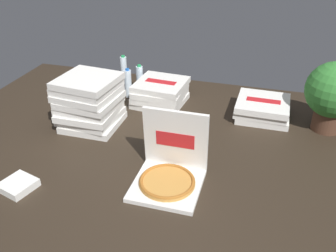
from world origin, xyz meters
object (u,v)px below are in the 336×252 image
(pizza_stack_center_far, at_px, (160,93))
(water_bottle_0, at_px, (124,69))
(ice_bucket, at_px, (109,84))
(water_bottle_1, at_px, (120,87))
(potted_plant, at_px, (334,93))
(pizza_stack_left_near, at_px, (90,102))
(open_pizza_box, at_px, (170,170))
(napkin_pile, at_px, (18,185))
(water_bottle_2, at_px, (128,83))
(pizza_stack_right_near, at_px, (262,108))
(water_bottle_3, at_px, (140,79))

(pizza_stack_center_far, bearing_deg, water_bottle_0, 143.38)
(pizza_stack_center_far, bearing_deg, ice_bucket, 169.12)
(pizza_stack_center_far, height_order, water_bottle_1, water_bottle_1)
(potted_plant, bearing_deg, pizza_stack_center_far, 176.72)
(pizza_stack_center_far, xyz_separation_m, water_bottle_1, (-0.32, -0.05, 0.03))
(pizza_stack_left_near, xyz_separation_m, water_bottle_1, (0.05, 0.43, -0.07))
(open_pizza_box, bearing_deg, pizza_stack_left_near, 146.88)
(pizza_stack_center_far, height_order, napkin_pile, pizza_stack_center_far)
(potted_plant, xyz_separation_m, napkin_pile, (-1.69, -1.16, -0.26))
(pizza_stack_center_far, distance_m, ice_bucket, 0.50)
(water_bottle_0, relative_size, water_bottle_2, 1.00)
(water_bottle_2, height_order, napkin_pile, water_bottle_2)
(napkin_pile, bearing_deg, water_bottle_2, 83.12)
(pizza_stack_right_near, xyz_separation_m, water_bottle_3, (-1.03, 0.16, 0.05))
(water_bottle_1, relative_size, water_bottle_2, 1.00)
(water_bottle_1, height_order, potted_plant, potted_plant)
(water_bottle_0, bearing_deg, ice_bucket, -99.92)
(water_bottle_0, distance_m, napkin_pile, 1.57)
(open_pizza_box, distance_m, pizza_stack_center_far, 1.00)
(open_pizza_box, bearing_deg, water_bottle_0, 121.81)
(pizza_stack_right_near, bearing_deg, water_bottle_1, -177.85)
(water_bottle_0, distance_m, water_bottle_2, 0.32)
(open_pizza_box, bearing_deg, ice_bucket, 128.73)
(pizza_stack_left_near, bearing_deg, water_bottle_1, 83.62)
(water_bottle_1, distance_m, potted_plant, 1.57)
(open_pizza_box, bearing_deg, napkin_pile, -159.79)
(water_bottle_0, relative_size, napkin_pile, 1.46)
(potted_plant, bearing_deg, water_bottle_2, 175.64)
(ice_bucket, xyz_separation_m, water_bottle_0, (0.04, 0.24, 0.05))
(ice_bucket, bearing_deg, pizza_stack_center_far, -10.88)
(pizza_stack_right_near, relative_size, water_bottle_0, 1.61)
(pizza_stack_left_near, distance_m, ice_bucket, 0.59)
(water_bottle_2, bearing_deg, napkin_pile, -96.88)
(open_pizza_box, xyz_separation_m, water_bottle_2, (-0.64, 0.99, 0.04))
(water_bottle_3, xyz_separation_m, napkin_pile, (-0.22, -1.39, -0.10))
(potted_plant, bearing_deg, water_bottle_1, 179.15)
(ice_bucket, distance_m, potted_plant, 1.75)
(open_pizza_box, xyz_separation_m, pizza_stack_center_far, (-0.35, 0.94, 0.01))
(pizza_stack_left_near, bearing_deg, ice_bucket, 101.43)
(pizza_stack_left_near, bearing_deg, open_pizza_box, -33.12)
(water_bottle_0, bearing_deg, pizza_stack_right_near, -15.13)
(open_pizza_box, height_order, napkin_pile, open_pizza_box)
(pizza_stack_right_near, relative_size, potted_plant, 0.80)
(water_bottle_0, distance_m, potted_plant, 1.74)
(pizza_stack_center_far, distance_m, water_bottle_2, 0.30)
(pizza_stack_right_near, xyz_separation_m, ice_bucket, (-1.28, 0.10, -0.00))
(pizza_stack_center_far, bearing_deg, napkin_pile, -109.85)
(pizza_stack_center_far, relative_size, water_bottle_2, 1.66)
(open_pizza_box, height_order, water_bottle_3, open_pizza_box)
(pizza_stack_center_far, bearing_deg, pizza_stack_right_near, -0.42)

